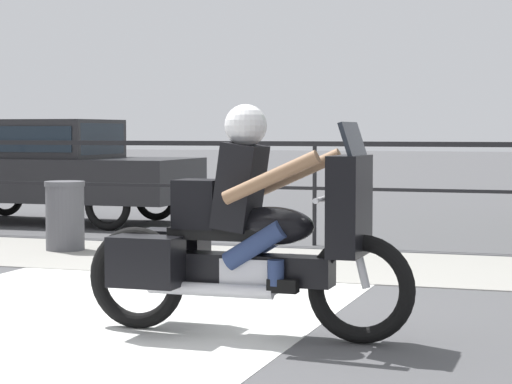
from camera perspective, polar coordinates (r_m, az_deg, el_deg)
ground_plane at (r=7.48m, az=-6.76°, el=-7.30°), size 120.00×120.00×0.00m
sidewalk_band at (r=10.62m, az=1.03°, el=-4.03°), size 44.00×2.40×0.01m
crosswalk_band at (r=7.51m, az=-10.73°, el=-7.25°), size 3.61×6.00×0.01m
fence_railing at (r=12.13m, az=3.37°, el=1.62°), size 36.00×0.05×1.27m
motorcycle at (r=6.79m, az=-0.67°, el=-2.53°), size 2.34×0.76×1.58m
parked_car at (r=15.48m, az=-11.92°, el=1.61°), size 4.35×1.79×1.57m
trash_bin at (r=11.82m, az=-10.86°, el=-1.35°), size 0.47×0.47×0.81m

